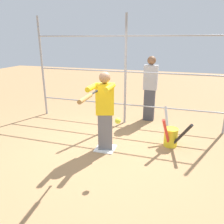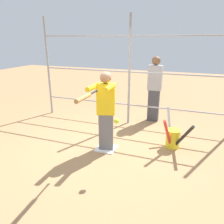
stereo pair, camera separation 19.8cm
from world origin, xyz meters
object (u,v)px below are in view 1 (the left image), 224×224
baseball_bat_swinging (87,97)px  bystander_behind_fence (150,88)px  batter (105,110)px  bat_bucket (171,136)px  softball_in_flight (118,121)px

baseball_bat_swinging → bystander_behind_fence: 3.05m
batter → baseball_bat_swinging: bearing=93.3°
bystander_behind_fence → bat_bucket: bearing=115.0°
bat_bucket → softball_in_flight: bearing=56.7°
baseball_bat_swinging → softball_in_flight: baseball_bat_swinging is taller
baseball_bat_swinging → batter: bearing=-86.7°
batter → baseball_bat_swinging: 1.06m
baseball_bat_swinging → bystander_behind_fence: size_ratio=0.50×
softball_in_flight → bystander_behind_fence: size_ratio=0.05×
batter → softball_in_flight: size_ratio=16.77×
batter → bat_bucket: 1.54m
baseball_bat_swinging → bystander_behind_fence: bearing=-100.3°
softball_in_flight → baseball_bat_swinging: bearing=32.2°
baseball_bat_swinging → bat_bucket: size_ratio=1.08×
bat_bucket → bystander_behind_fence: 1.76m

